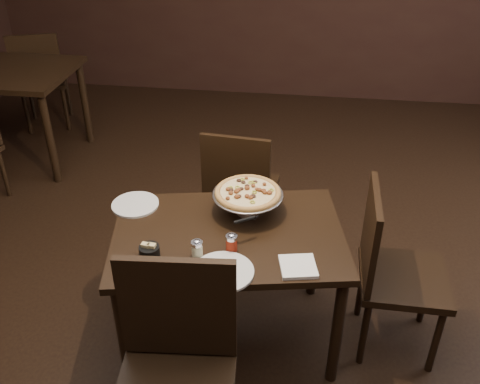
# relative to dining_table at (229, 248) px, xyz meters

# --- Properties ---
(room) EXTENTS (6.04, 7.04, 2.84)m
(room) POSITION_rel_dining_table_xyz_m (0.06, 0.06, 0.80)
(room) COLOR black
(room) RESTS_ON ground
(dining_table) EXTENTS (1.23, 0.94, 0.70)m
(dining_table) POSITION_rel_dining_table_xyz_m (0.00, 0.00, 0.00)
(dining_table) COLOR black
(dining_table) RESTS_ON ground
(pizza_stand) EXTENTS (0.36, 0.36, 0.15)m
(pizza_stand) POSITION_rel_dining_table_xyz_m (0.07, 0.18, 0.21)
(pizza_stand) COLOR silver
(pizza_stand) RESTS_ON dining_table
(parmesan_shaker) EXTENTS (0.05, 0.05, 0.09)m
(parmesan_shaker) POSITION_rel_dining_table_xyz_m (-0.11, -0.20, 0.14)
(parmesan_shaker) COLOR beige
(parmesan_shaker) RESTS_ON dining_table
(pepper_flake_shaker) EXTENTS (0.06, 0.06, 0.10)m
(pepper_flake_shaker) POSITION_rel_dining_table_xyz_m (0.04, -0.13, 0.14)
(pepper_flake_shaker) COLOR maroon
(pepper_flake_shaker) RESTS_ON dining_table
(packet_caddy) EXTENTS (0.09, 0.09, 0.07)m
(packet_caddy) POSITION_rel_dining_table_xyz_m (-0.33, -0.23, 0.12)
(packet_caddy) COLOR black
(packet_caddy) RESTS_ON dining_table
(napkin_stack) EXTENTS (0.19, 0.19, 0.02)m
(napkin_stack) POSITION_rel_dining_table_xyz_m (0.35, -0.21, 0.10)
(napkin_stack) COLOR white
(napkin_stack) RESTS_ON dining_table
(plate_left) EXTENTS (0.24, 0.24, 0.01)m
(plate_left) POSITION_rel_dining_table_xyz_m (-0.52, 0.17, 0.10)
(plate_left) COLOR silver
(plate_left) RESTS_ON dining_table
(plate_near) EXTENTS (0.27, 0.27, 0.01)m
(plate_near) POSITION_rel_dining_table_xyz_m (0.02, -0.29, 0.10)
(plate_near) COLOR silver
(plate_near) RESTS_ON dining_table
(serving_spatula) EXTENTS (0.14, 0.14, 0.02)m
(serving_spatula) POSITION_rel_dining_table_xyz_m (0.08, -0.05, 0.21)
(serving_spatula) COLOR silver
(serving_spatula) RESTS_ON pizza_stand
(chair_far) EXTENTS (0.45, 0.45, 0.89)m
(chair_far) POSITION_rel_dining_table_xyz_m (-0.05, 0.76, -0.12)
(chair_far) COLOR black
(chair_far) RESTS_ON ground
(chair_near) EXTENTS (0.50, 0.50, 0.99)m
(chair_near) POSITION_rel_dining_table_xyz_m (-0.10, -0.71, -0.06)
(chair_near) COLOR black
(chair_near) RESTS_ON ground
(chair_side) EXTENTS (0.44, 0.44, 0.92)m
(chair_side) POSITION_rel_dining_table_xyz_m (0.80, 0.08, -0.10)
(chair_side) COLOR black
(chair_side) RESTS_ON ground
(bg_chair_far) EXTENTS (0.56, 0.56, 0.93)m
(bg_chair_far) POSITION_rel_dining_table_xyz_m (-2.12, 2.39, -0.10)
(bg_chair_far) COLOR black
(bg_chair_far) RESTS_ON ground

